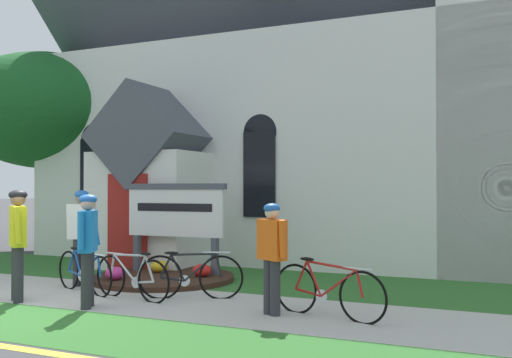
{
  "coord_description": "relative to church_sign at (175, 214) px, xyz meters",
  "views": [
    {
      "loc": [
        6.76,
        -6.22,
        1.8
      ],
      "look_at": [
        2.18,
        4.23,
        1.98
      ],
      "focal_mm": 40.17,
      "sensor_mm": 36.0,
      "label": 1
    }
  ],
  "objects": [
    {
      "name": "grass_verge",
      "position": [
        1.07,
        -4.08,
        -1.28
      ],
      "size": [
        32.0,
        1.68,
        0.01
      ],
      "primitive_type": "cube",
      "color": "#2D6628",
      "rests_on": "ground"
    },
    {
      "name": "cyclist_in_blue_jersey",
      "position": [
        0.37,
        -3.04,
        -0.28
      ],
      "size": [
        0.4,
        0.7,
        1.7
      ],
      "color": "#2D2D33",
      "rests_on": "ground"
    },
    {
      "name": "church_sign",
      "position": [
        0.0,
        0.0,
        0.0
      ],
      "size": [
        2.25,
        0.18,
        1.89
      ],
      "color": "#474C56",
      "rests_on": "ground"
    },
    {
      "name": "cyclist_in_yellow_jersey",
      "position": [
        3.07,
        -2.38,
        -0.37
      ],
      "size": [
        0.53,
        0.44,
        1.58
      ],
      "color": "#2D2D33",
      "rests_on": "ground"
    },
    {
      "name": "bicycle_green",
      "position": [
        3.83,
        -2.22,
        -0.91
      ],
      "size": [
        1.75,
        0.51,
        0.83
      ],
      "color": "black",
      "rests_on": "ground"
    },
    {
      "name": "yard_deciduous_tree",
      "position": [
        -6.03,
        2.82,
        2.72
      ],
      "size": [
        5.17,
        5.17,
        5.66
      ],
      "color": "#4C3823",
      "rests_on": "ground"
    },
    {
      "name": "sidewalk_slab",
      "position": [
        1.07,
        -2.15,
        -1.28
      ],
      "size": [
        32.0,
        2.19,
        0.01
      ],
      "primitive_type": "cube",
      "color": "#B7B5AD",
      "rests_on": "ground"
    },
    {
      "name": "ground",
      "position": [
        -0.65,
        0.34,
        -1.28
      ],
      "size": [
        140.0,
        140.0,
        0.0
      ],
      "primitive_type": "plane",
      "color": "#3D3D3F"
    },
    {
      "name": "cyclist_in_red_jersey",
      "position": [
        -0.97,
        -1.62,
        -0.24
      ],
      "size": [
        0.68,
        0.31,
        1.76
      ],
      "color": "#2D2D33",
      "rests_on": "ground"
    },
    {
      "name": "church_building",
      "position": [
        1.39,
        6.93,
        3.85
      ],
      "size": [
        13.75,
        12.62,
        13.9
      ],
      "color": "white",
      "rests_on": "ground"
    },
    {
      "name": "cyclist_in_orange_jersey",
      "position": [
        -0.97,
        -3.11,
        -0.23
      ],
      "size": [
        0.52,
        0.59,
        1.77
      ],
      "color": "#2D2D33",
      "rests_on": "ground"
    },
    {
      "name": "curb_paint_stripe",
      "position": [
        1.07,
        -5.07,
        -1.28
      ],
      "size": [
        28.0,
        0.16,
        0.01
      ],
      "primitive_type": "cube",
      "color": "yellow",
      "rests_on": "ground"
    },
    {
      "name": "church_lawn",
      "position": [
        1.07,
        0.39,
        -1.28
      ],
      "size": [
        24.0,
        2.89,
        0.01
      ],
      "primitive_type": "cube",
      "color": "#2D6628",
      "rests_on": "ground"
    },
    {
      "name": "bicycle_orange",
      "position": [
        1.4,
        -1.8,
        -0.91
      ],
      "size": [
        1.6,
        0.69,
        0.79
      ],
      "color": "black",
      "rests_on": "ground"
    },
    {
      "name": "bicycle_yellow",
      "position": [
        -0.55,
        -2.06,
        -0.92
      ],
      "size": [
        1.67,
        0.66,
        0.78
      ],
      "color": "black",
      "rests_on": "ground"
    },
    {
      "name": "flower_bed",
      "position": [
        -0.0,
        -0.43,
        -1.21
      ],
      "size": [
        2.74,
        2.74,
        0.34
      ],
      "color": "#382319",
      "rests_on": "ground"
    },
    {
      "name": "bicycle_red",
      "position": [
        0.56,
        -2.22,
        -0.92
      ],
      "size": [
        1.67,
        0.39,
        0.8
      ],
      "color": "black",
      "rests_on": "ground"
    }
  ]
}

